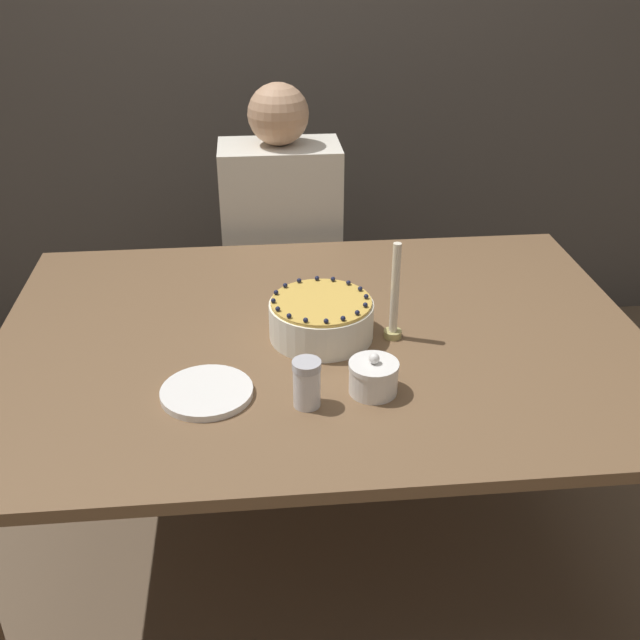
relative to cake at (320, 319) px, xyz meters
The scene contains 9 objects.
ground_plane 0.78m from the cake, 74.52° to the left, with size 12.00×12.00×0.00m, color brown.
wall_behind 1.50m from the cake, 89.87° to the left, with size 8.00×0.05×2.60m.
dining_table 0.14m from the cake, 74.52° to the left, with size 1.63×1.17×0.73m.
cake is the anchor object (origin of this frame).
sugar_bowl 0.27m from the cake, 69.88° to the right, with size 0.11×0.11×0.10m.
sugar_shaker 0.30m from the cake, 100.97° to the right, with size 0.06×0.06×0.11m.
plate_stack 0.36m from the cake, 139.34° to the right, with size 0.20×0.20×0.02m.
candle 0.19m from the cake, ahead, with size 0.04×0.04×0.25m.
person_man_blue_shirt 0.84m from the cake, 94.13° to the left, with size 0.40×0.34×1.19m.
Camera 1 is at (-0.16, -1.63, 1.67)m, focal length 42.00 mm.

